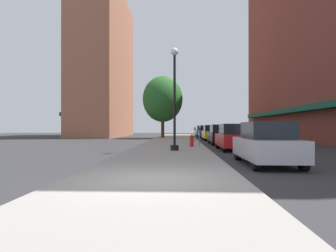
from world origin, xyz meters
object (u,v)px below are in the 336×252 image
Objects in this scene: tree_near at (163,99)px; car_yellow at (211,133)px; car_black at (221,135)px; car_green at (202,131)px; parking_meter_far at (195,132)px; car_red at (233,137)px; car_silver at (266,144)px; car_blue at (206,132)px; lamppost at (175,97)px; fire_hydrant at (192,141)px; parking_meter_near at (199,134)px.

car_yellow is (5.58, -5.45, -4.16)m from tree_near.
car_black is 7.22m from car_yellow.
tree_near is 10.96m from car_green.
car_red is at bearing -78.30° from parking_meter_far.
car_silver is 27.51m from car_blue.
tree_near reaches higher than car_red.
car_black is 1.00× the size of car_yellow.
lamppost is 1.37× the size of car_red.
parking_meter_far is 17.75m from car_green.
car_red is 20.44m from car_blue.
car_green reaches higher than fire_hydrant.
lamppost reaches higher than fire_hydrant.
fire_hydrant is at bearing -79.86° from tree_near.
lamppost is 1.37× the size of car_silver.
car_silver is (2.55, -8.73, 0.29)m from fire_hydrant.
lamppost is 22.56m from car_blue.
lamppost is at bearing -108.18° from fire_hydrant.
parking_meter_near is 1.00× the size of parking_meter_far.
car_green is at bearing 84.26° from fire_hydrant.
car_yellow is (0.00, 13.14, 0.00)m from car_red.
parking_meter_far is 0.17× the size of tree_near.
parking_meter_far is at bearing -95.71° from car_green.
lamppost reaches higher than car_blue.
car_yellow is at bearing 91.69° from car_red.
lamppost is 11.47m from parking_meter_far.
tree_near is 1.81× the size of car_blue.
car_black is at bearing 59.11° from fire_hydrant.
fire_hydrant is 0.18× the size of car_silver.
fire_hydrant is 0.18× the size of car_blue.
car_silver and car_black have the same top height.
parking_meter_far is 0.30× the size of car_yellow.
tree_near is at bearing 111.57° from parking_meter_far.
parking_meter_near is 16.60m from tree_near.
lamppost is 20.46m from tree_near.
car_black is at bearing 88.88° from car_silver.
parking_meter_near is at bearing -94.01° from car_green.
car_green is at bearing 89.63° from car_yellow.
car_blue is at bearing -89.40° from car_green.
car_red is 1.00× the size of car_blue.
car_black is at bearing -92.23° from car_blue.
parking_meter_far is 0.30× the size of car_black.
tree_near reaches higher than car_black.
car_black is 1.00× the size of car_green.
parking_meter_near is 6.51m from parking_meter_far.
car_green is at bearing 87.72° from car_black.
tree_near reaches higher than car_silver.
tree_near reaches higher than parking_meter_near.
tree_near is (-1.93, 20.29, 1.77)m from lamppost.
car_blue is at bearing 87.72° from car_black.
lamppost is 4.50× the size of parking_meter_near.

